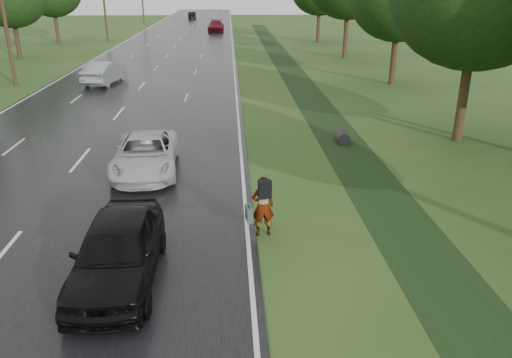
{
  "coord_description": "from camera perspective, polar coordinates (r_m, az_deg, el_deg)",
  "views": [
    {
      "loc": [
        6.3,
        -12.1,
        6.94
      ],
      "look_at": [
        7.07,
        2.2,
        1.3
      ],
      "focal_mm": 35.0,
      "sensor_mm": 36.0,
      "label": 1
    }
  ],
  "objects": [
    {
      "name": "pedestrian",
      "position": [
        14.43,
        0.7,
        -3.05
      ],
      "size": [
        0.88,
        0.71,
        1.83
      ],
      "rotation": [
        0.0,
        0.0,
        3.27
      ],
      "color": "#A5998C",
      "rests_on": "ground"
    },
    {
      "name": "ground",
      "position": [
        15.31,
        -27.24,
        -8.08
      ],
      "size": [
        220.0,
        220.0,
        0.0
      ],
      "primitive_type": "plane",
      "color": "#284E1B",
      "rests_on": "ground"
    },
    {
      "name": "center_line",
      "position": [
        57.86,
        -9.59,
        14.37
      ],
      "size": [
        0.12,
        180.0,
        0.01
      ],
      "primitive_type": "cube",
      "color": "silver",
      "rests_on": "road"
    },
    {
      "name": "white_pickup",
      "position": [
        19.83,
        -12.5,
        2.79
      ],
      "size": [
        2.67,
        5.27,
        1.43
      ],
      "primitive_type": "imported",
      "rotation": [
        0.0,
        0.0,
        0.06
      ],
      "color": "#BBBBBB",
      "rests_on": "road"
    },
    {
      "name": "far_car_dark",
      "position": [
        108.12,
        -7.29,
        18.06
      ],
      "size": [
        1.49,
        4.22,
        1.39
      ],
      "primitive_type": "imported",
      "rotation": [
        0.0,
        0.0,
        3.15
      ],
      "color": "black",
      "rests_on": "road"
    },
    {
      "name": "road",
      "position": [
        57.87,
        -9.59,
        14.35
      ],
      "size": [
        14.0,
        180.0,
        0.04
      ],
      "primitive_type": "cube",
      "color": "black",
      "rests_on": "ground"
    },
    {
      "name": "far_car_red",
      "position": [
        79.3,
        -4.6,
        17.04
      ],
      "size": [
        2.48,
        5.68,
        1.62
      ],
      "primitive_type": "imported",
      "rotation": [
        0.0,
        0.0,
        -0.04
      ],
      "color": "maroon",
      "rests_on": "road"
    },
    {
      "name": "edge_stripe_west",
      "position": [
        58.98,
        -16.32,
        13.96
      ],
      "size": [
        0.12,
        180.0,
        0.01
      ],
      "primitive_type": "cube",
      "color": "silver",
      "rests_on": "road"
    },
    {
      "name": "edge_stripe_east",
      "position": [
        57.52,
        -2.68,
        14.6
      ],
      "size": [
        0.12,
        180.0,
        0.01
      ],
      "primitive_type": "cube",
      "color": "silver",
      "rests_on": "road"
    },
    {
      "name": "dark_sedan",
      "position": [
        12.74,
        -15.52,
        -7.87
      ],
      "size": [
        1.98,
        4.85,
        1.65
      ],
      "primitive_type": "imported",
      "rotation": [
        0.0,
        0.0,
        0.01
      ],
      "color": "black",
      "rests_on": "road"
    },
    {
      "name": "utility_pole_mid",
      "position": [
        40.25,
        -26.95,
        16.83
      ],
      "size": [
        1.6,
        0.26,
        10.0
      ],
      "color": "#3E2919",
      "rests_on": "ground"
    },
    {
      "name": "silver_sedan",
      "position": [
        38.84,
        -16.95,
        11.58
      ],
      "size": [
        2.46,
        5.12,
        1.62
      ],
      "primitive_type": "imported",
      "rotation": [
        0.0,
        0.0,
        2.98
      ],
      "color": "gray",
      "rests_on": "road"
    },
    {
      "name": "drainage_ditch",
      "position": [
        32.0,
        6.44,
        8.91
      ],
      "size": [
        2.2,
        120.0,
        0.56
      ],
      "color": "black",
      "rests_on": "ground"
    }
  ]
}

